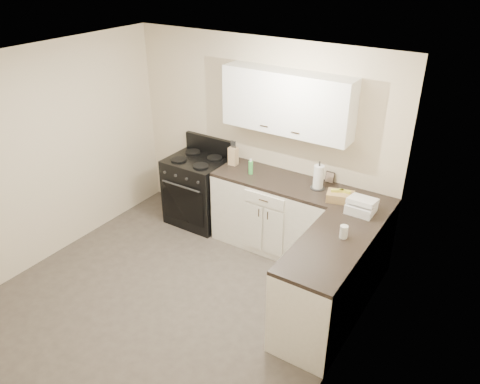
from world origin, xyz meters
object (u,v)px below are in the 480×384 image
Objects in this scene: stove at (198,191)px; paper_towel at (318,177)px; countertop_grill at (361,208)px; wicker_basket at (340,197)px; knife_block at (233,156)px.

stove is 3.28× the size of paper_towel.
countertop_grill reaches higher than stove.
wicker_basket is 1.04× the size of countertop_grill.
stove is at bearing -177.47° from paper_towel.
knife_block is 0.82× the size of paper_towel.
countertop_grill is (0.27, -0.12, 0.00)m from wicker_basket.
paper_towel is 0.37m from wicker_basket.
countertop_grill is (2.28, -0.18, 0.53)m from stove.
stove is at bearing 178.14° from wicker_basket.
knife_block is 1.79m from countertop_grill.
knife_block reaches higher than stove.
stove is at bearing 175.81° from countertop_grill.
countertop_grill reaches higher than wicker_basket.
paper_towel is (1.68, 0.07, 0.62)m from stove.
paper_towel reaches higher than stove.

